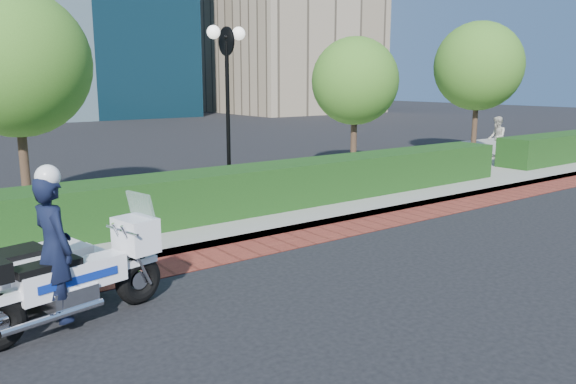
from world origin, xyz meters
TOP-DOWN VIEW (x-y plane):
  - ground at (0.00, 0.00)m, footprint 120.00×120.00m
  - brick_strip at (0.00, 1.50)m, footprint 60.00×1.00m
  - sidewalk at (0.00, 6.00)m, footprint 60.00×8.00m
  - hedge_main at (0.00, 3.60)m, footprint 18.00×1.20m
  - lamppost at (1.00, 5.20)m, footprint 1.02×0.70m
  - tree_b at (-3.50, 6.50)m, footprint 3.20×3.20m
  - tree_c at (6.50, 6.50)m, footprint 2.80×2.80m
  - tree_d at (13.00, 6.50)m, footprint 3.40×3.40m
  - police_motorcycle at (-4.52, 0.40)m, footprint 2.57×1.85m
  - pedestrian at (12.90, 5.43)m, footprint 0.98×0.96m

SIDE VIEW (x-z plane):
  - ground at x=0.00m, z-range 0.00..0.00m
  - brick_strip at x=0.00m, z-range 0.00..0.01m
  - sidewalk at x=0.00m, z-range 0.00..0.15m
  - hedge_main at x=0.00m, z-range 0.15..1.15m
  - police_motorcycle at x=-4.52m, z-range -0.33..1.77m
  - pedestrian at x=12.90m, z-range 0.15..1.74m
  - lamppost at x=1.00m, z-range 0.85..5.06m
  - tree_c at x=6.50m, z-range 0.90..5.20m
  - tree_b at x=-3.50m, z-range 0.99..5.88m
  - tree_d at x=13.00m, z-range 1.03..6.19m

